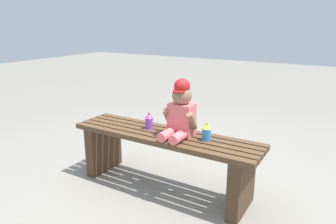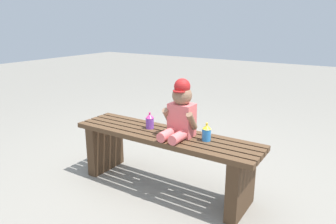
{
  "view_description": "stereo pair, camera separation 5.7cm",
  "coord_description": "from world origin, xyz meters",
  "views": [
    {
      "loc": [
        1.12,
        -1.8,
        1.2
      ],
      "look_at": [
        0.06,
        -0.05,
        0.61
      ],
      "focal_mm": 33.6,
      "sensor_mm": 36.0,
      "label": 1
    },
    {
      "loc": [
        1.17,
        -1.77,
        1.2
      ],
      "look_at": [
        0.06,
        -0.05,
        0.61
      ],
      "focal_mm": 33.6,
      "sensor_mm": 36.0,
      "label": 2
    }
  ],
  "objects": [
    {
      "name": "sippy_cup_right",
      "position": [
        0.32,
        0.03,
        0.49
      ],
      "size": [
        0.06,
        0.06,
        0.12
      ],
      "color": "#338CE5",
      "rests_on": "park_bench"
    },
    {
      "name": "child_figure",
      "position": [
        0.13,
        0.01,
        0.61
      ],
      "size": [
        0.23,
        0.27,
        0.4
      ],
      "color": "#E56666",
      "rests_on": "park_bench"
    },
    {
      "name": "ground_plane",
      "position": [
        0.0,
        0.0,
        0.0
      ],
      "size": [
        16.0,
        16.0,
        0.0
      ],
      "primitive_type": "plane",
      "color": "gray"
    },
    {
      "name": "sippy_cup_left",
      "position": [
        -0.15,
        0.03,
        0.49
      ],
      "size": [
        0.06,
        0.06,
        0.12
      ],
      "color": "#8C4CCC",
      "rests_on": "park_bench"
    },
    {
      "name": "park_bench",
      "position": [
        0.0,
        0.0,
        0.28
      ],
      "size": [
        1.42,
        0.35,
        0.43
      ],
      "color": "#513823",
      "rests_on": "ground_plane"
    }
  ]
}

